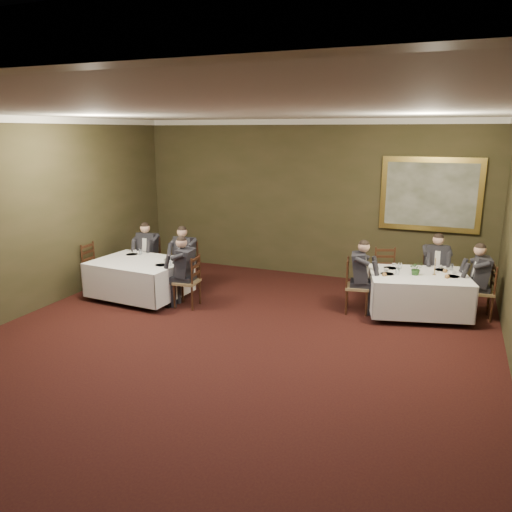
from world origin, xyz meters
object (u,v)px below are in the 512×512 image
Objects in this scene: centerpiece at (416,268)px; chair_sec_backleft at (149,270)px; chair_main_backright at (433,286)px; chair_sec_endleft at (97,277)px; diner_sec_backright at (185,265)px; diner_sec_endright at (187,280)px; chair_sec_endright at (188,292)px; candlestick at (435,266)px; diner_main_endright at (481,290)px; painting at (431,194)px; chair_sec_backright at (186,276)px; diner_main_backright at (434,275)px; chair_main_backleft at (385,284)px; table_second at (140,276)px; table_main at (418,291)px; chair_main_endleft at (356,297)px; diner_sec_backleft at (149,260)px; diner_main_endleft at (357,285)px; chair_main_endright at (480,302)px.

chair_sec_backleft is at bearing -179.33° from centerpiece.
chair_sec_endleft is at bearing 5.30° from chair_main_backright.
diner_sec_endright is (0.57, -0.95, 0.00)m from diner_sec_backright.
chair_sec_endright is 4.54m from candlestick.
diner_sec_backright is at bearing 88.98° from diner_main_endright.
painting is at bearing -60.32° from diner_sec_endright.
candlestick is at bearing -80.07° from chair_sec_endright.
painting is (0.05, 1.83, 1.09)m from centerpiece.
diner_main_backright is at bearing -164.90° from chair_sec_backright.
painting reaches higher than chair_main_backleft.
diner_sec_endright is at bearing -164.20° from candlestick.
chair_main_backleft is 0.92m from chair_main_backright.
table_second is 5.80m from chair_main_backright.
table_main is at bearing 64.78° from diner_main_backright.
painting reaches higher than chair_main_endleft.
table_main is 5.61m from diner_sec_backleft.
table_main is at bearing 98.31° from diner_main_endright.
diner_main_endright is (2.09, 0.52, 0.23)m from chair_main_endleft.
diner_sec_endright is 0.68× the size of painting.
diner_main_endleft is 1.08m from centerpiece.
diner_main_endleft is 4.57m from diner_sec_backleft.
chair_main_backright is at bearing 20.55° from table_second.
chair_main_endright is 6.68m from diner_sec_backleft.
diner_main_endleft reaches higher than table_second.
centerpiece is at bearing 96.41° from chair_sec_endleft.
chair_main_endleft is at bearing 11.06° from table_second.
table_main is 4.23m from chair_sec_endright.
diner_sec_backright is at bearing -176.74° from candlestick.
chair_sec_backleft is at bearing -90.00° from diner_sec_backleft.
diner_main_endleft is 1.00× the size of diner_sec_backleft.
candlestick reaches higher than chair_sec_endleft.
table_second is 1.87× the size of chair_main_endleft.
diner_main_endright is 2.35m from painting.
chair_sec_endright and chair_sec_endleft have the same top height.
diner_sec_backleft is at bearing 50.65° from chair_sec_endright.
diner_sec_backright is at bearing 57.95° from table_second.
diner_main_backright reaches higher than chair_main_backright.
diner_main_endright reaches higher than chair_main_backleft.
chair_sec_backright is 1.00× the size of chair_sec_endright.
chair_sec_backleft is at bearing -0.87° from diner_main_backright.
centerpiece is at bearing 100.54° from diner_main_endright.
chair_main_backright is 3.85× the size of centerpiece.
table_main is at bearing -80.13° from diner_sec_endright.
chair_sec_endleft is at bearing 27.15° from diner_sec_backright.
chair_main_endleft is 1.49m from candlestick.
diner_sec_endright is at bearing -144.43° from painting.
centerpiece is at bearing -156.36° from candlestick.
centerpiece reaches higher than chair_main_backleft.
diner_sec_backleft reaches higher than candlestick.
chair_main_backleft is 1.18m from centerpiece.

